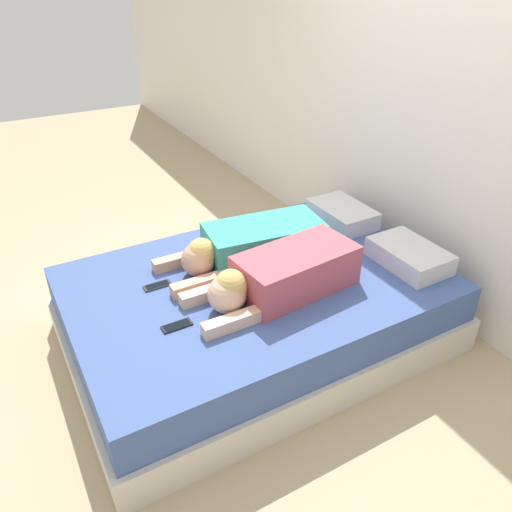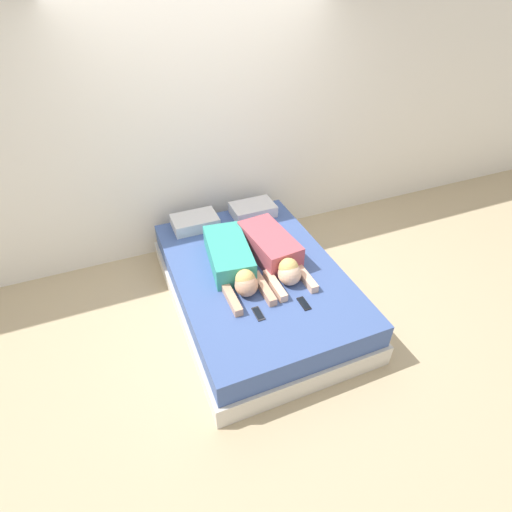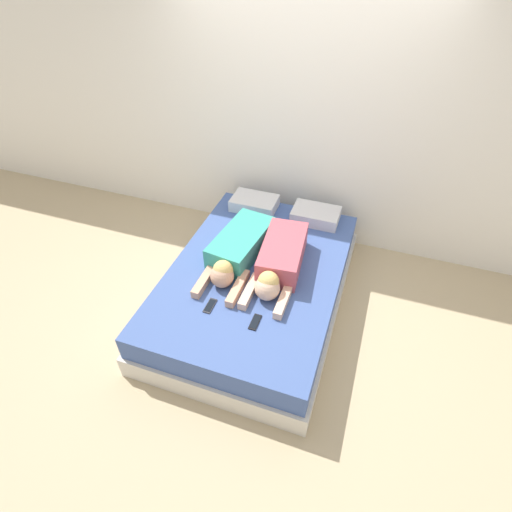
{
  "view_description": "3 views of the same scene",
  "coord_description": "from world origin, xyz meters",
  "px_view_note": "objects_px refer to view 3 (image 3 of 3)",
  "views": [
    {
      "loc": [
        2.14,
        -1.21,
        2.07
      ],
      "look_at": [
        0.0,
        0.0,
        0.59
      ],
      "focal_mm": 35.0,
      "sensor_mm": 36.0,
      "label": 1
    },
    {
      "loc": [
        -1.08,
        -2.62,
        2.8
      ],
      "look_at": [
        0.0,
        0.0,
        0.59
      ],
      "focal_mm": 28.0,
      "sensor_mm": 36.0,
      "label": 2
    },
    {
      "loc": [
        0.85,
        -2.44,
        2.85
      ],
      "look_at": [
        0.0,
        0.0,
        0.59
      ],
      "focal_mm": 28.0,
      "sensor_mm": 36.0,
      "label": 3
    }
  ],
  "objects_px": {
    "bed": "(256,287)",
    "person_left": "(237,250)",
    "person_right": "(279,261)",
    "pillow_head_left": "(254,203)",
    "cell_phone_left": "(210,306)",
    "cell_phone_right": "(255,322)",
    "pillow_head_right": "(316,215)"
  },
  "relations": [
    {
      "from": "cell_phone_left",
      "to": "cell_phone_right",
      "type": "relative_size",
      "value": 1.0
    },
    {
      "from": "pillow_head_left",
      "to": "person_right",
      "type": "height_order",
      "value": "person_right"
    },
    {
      "from": "bed",
      "to": "pillow_head_left",
      "type": "relative_size",
      "value": 4.71
    },
    {
      "from": "person_left",
      "to": "cell_phone_left",
      "type": "relative_size",
      "value": 6.76
    },
    {
      "from": "bed",
      "to": "person_left",
      "type": "distance_m",
      "value": 0.39
    },
    {
      "from": "bed",
      "to": "pillow_head_right",
      "type": "xyz_separation_m",
      "value": [
        0.33,
        0.89,
        0.29
      ]
    },
    {
      "from": "person_left",
      "to": "cell_phone_left",
      "type": "distance_m",
      "value": 0.62
    },
    {
      "from": "cell_phone_right",
      "to": "person_left",
      "type": "bearing_deg",
      "value": 121.56
    },
    {
      "from": "bed",
      "to": "person_right",
      "type": "relative_size",
      "value": 2.21
    },
    {
      "from": "bed",
      "to": "person_left",
      "type": "bearing_deg",
      "value": 161.03
    },
    {
      "from": "cell_phone_left",
      "to": "cell_phone_right",
      "type": "height_order",
      "value": "same"
    },
    {
      "from": "person_left",
      "to": "cell_phone_right",
      "type": "height_order",
      "value": "person_left"
    },
    {
      "from": "pillow_head_right",
      "to": "person_left",
      "type": "distance_m",
      "value": 0.98
    },
    {
      "from": "bed",
      "to": "pillow_head_right",
      "type": "distance_m",
      "value": 0.99
    },
    {
      "from": "person_right",
      "to": "cell_phone_right",
      "type": "distance_m",
      "value": 0.63
    },
    {
      "from": "person_left",
      "to": "cell_phone_left",
      "type": "height_order",
      "value": "person_left"
    },
    {
      "from": "bed",
      "to": "person_left",
      "type": "height_order",
      "value": "person_left"
    },
    {
      "from": "pillow_head_left",
      "to": "cell_phone_right",
      "type": "height_order",
      "value": "pillow_head_left"
    },
    {
      "from": "pillow_head_left",
      "to": "cell_phone_right",
      "type": "bearing_deg",
      "value": -70.35
    },
    {
      "from": "cell_phone_left",
      "to": "person_right",
      "type": "bearing_deg",
      "value": 55.4
    },
    {
      "from": "cell_phone_right",
      "to": "cell_phone_left",
      "type": "bearing_deg",
      "value": 174.55
    },
    {
      "from": "bed",
      "to": "pillow_head_left",
      "type": "xyz_separation_m",
      "value": [
        -0.33,
        0.89,
        0.29
      ]
    },
    {
      "from": "person_right",
      "to": "cell_phone_right",
      "type": "bearing_deg",
      "value": -90.29
    },
    {
      "from": "pillow_head_left",
      "to": "pillow_head_right",
      "type": "distance_m",
      "value": 0.66
    },
    {
      "from": "pillow_head_left",
      "to": "person_right",
      "type": "xyz_separation_m",
      "value": [
        0.53,
        -0.85,
        0.05
      ]
    },
    {
      "from": "bed",
      "to": "pillow_head_left",
      "type": "distance_m",
      "value": 0.99
    },
    {
      "from": "person_left",
      "to": "person_right",
      "type": "height_order",
      "value": "person_right"
    },
    {
      "from": "bed",
      "to": "person_right",
      "type": "distance_m",
      "value": 0.4
    },
    {
      "from": "pillow_head_left",
      "to": "pillow_head_right",
      "type": "xyz_separation_m",
      "value": [
        0.66,
        0.0,
        0.0
      ]
    },
    {
      "from": "person_right",
      "to": "cell_phone_left",
      "type": "xyz_separation_m",
      "value": [
        -0.4,
        -0.58,
        -0.11
      ]
    },
    {
      "from": "cell_phone_left",
      "to": "person_left",
      "type": "bearing_deg",
      "value": 89.99
    },
    {
      "from": "bed",
      "to": "person_right",
      "type": "bearing_deg",
      "value": 11.79
    }
  ]
}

